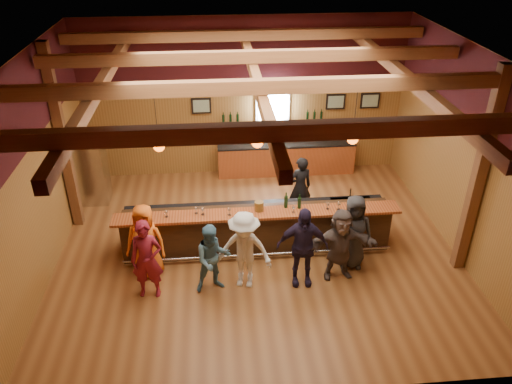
# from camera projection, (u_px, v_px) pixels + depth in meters

# --- Properties ---
(room) EXTENTS (9.04, 9.00, 4.52)m
(room) POSITION_uv_depth(u_px,v_px,m) (257.00, 118.00, 10.04)
(room) COLOR brown
(room) RESTS_ON ground
(bar_counter) EXTENTS (6.30, 1.07, 1.11)m
(bar_counter) POSITION_uv_depth(u_px,v_px,m) (257.00, 226.00, 11.45)
(bar_counter) COLOR black
(bar_counter) RESTS_ON ground
(back_bar_cabinet) EXTENTS (4.00, 0.52, 0.95)m
(back_bar_cabinet) POSITION_uv_depth(u_px,v_px,m) (286.00, 158.00, 14.65)
(back_bar_cabinet) COLOR brown
(back_bar_cabinet) RESTS_ON ground
(window) EXTENTS (0.95, 0.09, 0.95)m
(window) POSITION_uv_depth(u_px,v_px,m) (273.00, 105.00, 14.04)
(window) COLOR silver
(window) RESTS_ON room
(framed_pictures) EXTENTS (5.35, 0.05, 0.45)m
(framed_pictures) POSITION_uv_depth(u_px,v_px,m) (303.00, 103.00, 14.07)
(framed_pictures) COLOR black
(framed_pictures) RESTS_ON room
(wine_shelves) EXTENTS (3.00, 0.18, 0.30)m
(wine_shelves) POSITION_uv_depth(u_px,v_px,m) (273.00, 120.00, 14.19)
(wine_shelves) COLOR brown
(wine_shelves) RESTS_ON room
(pendant_lights) EXTENTS (4.24, 0.24, 1.37)m
(pendant_lights) POSITION_uv_depth(u_px,v_px,m) (257.00, 142.00, 10.24)
(pendant_lights) COLOR black
(pendant_lights) RESTS_ON room
(stainless_fridge) EXTENTS (0.70, 0.70, 1.80)m
(stainless_fridge) POSITION_uv_depth(u_px,v_px,m) (93.00, 170.00, 13.06)
(stainless_fridge) COLOR silver
(stainless_fridge) RESTS_ON ground
(customer_orange) EXTENTS (0.91, 0.67, 1.70)m
(customer_orange) POSITION_uv_depth(u_px,v_px,m) (146.00, 241.00, 10.38)
(customer_orange) COLOR orange
(customer_orange) RESTS_ON ground
(customer_redvest) EXTENTS (0.66, 0.45, 1.73)m
(customer_redvest) POSITION_uv_depth(u_px,v_px,m) (147.00, 260.00, 9.81)
(customer_redvest) COLOR maroon
(customer_redvest) RESTS_ON ground
(customer_denim) EXTENTS (0.85, 0.72, 1.53)m
(customer_denim) POSITION_uv_depth(u_px,v_px,m) (213.00, 258.00, 10.01)
(customer_denim) COLOR teal
(customer_denim) RESTS_ON ground
(customer_white) EXTENTS (1.27, 0.94, 1.75)m
(customer_white) POSITION_uv_depth(u_px,v_px,m) (244.00, 251.00, 10.06)
(customer_white) COLOR silver
(customer_white) RESTS_ON ground
(customer_navy) EXTENTS (1.08, 0.51, 1.81)m
(customer_navy) POSITION_uv_depth(u_px,v_px,m) (302.00, 247.00, 10.12)
(customer_navy) COLOR #211933
(customer_navy) RESTS_ON ground
(customer_brown) EXTENTS (1.54, 0.57, 1.64)m
(customer_brown) POSITION_uv_depth(u_px,v_px,m) (340.00, 244.00, 10.34)
(customer_brown) COLOR #514541
(customer_brown) RESTS_ON ground
(customer_dark) EXTENTS (0.86, 0.58, 1.72)m
(customer_dark) POSITION_uv_depth(u_px,v_px,m) (353.00, 232.00, 10.66)
(customer_dark) COLOR #252528
(customer_dark) RESTS_ON ground
(bartender) EXTENTS (0.66, 0.50, 1.64)m
(bartender) POSITION_uv_depth(u_px,v_px,m) (300.00, 187.00, 12.45)
(bartender) COLOR black
(bartender) RESTS_ON ground
(ice_bucket) EXTENTS (0.20, 0.20, 0.22)m
(ice_bucket) POSITION_uv_depth(u_px,v_px,m) (259.00, 206.00, 10.90)
(ice_bucket) COLOR brown
(ice_bucket) RESTS_ON bar_counter
(bottle_a) EXTENTS (0.08, 0.08, 0.37)m
(bottle_a) POSITION_uv_depth(u_px,v_px,m) (286.00, 202.00, 10.99)
(bottle_a) COLOR black
(bottle_a) RESTS_ON bar_counter
(bottle_b) EXTENTS (0.08, 0.08, 0.35)m
(bottle_b) POSITION_uv_depth(u_px,v_px,m) (299.00, 203.00, 10.97)
(bottle_b) COLOR black
(bottle_b) RESTS_ON bar_counter
(glass_a) EXTENTS (0.08, 0.08, 0.17)m
(glass_a) POSITION_uv_depth(u_px,v_px,m) (137.00, 212.00, 10.66)
(glass_a) COLOR silver
(glass_a) RESTS_ON bar_counter
(glass_b) EXTENTS (0.07, 0.07, 0.17)m
(glass_b) POSITION_uv_depth(u_px,v_px,m) (166.00, 212.00, 10.66)
(glass_b) COLOR silver
(glass_b) RESTS_ON bar_counter
(glass_c) EXTENTS (0.08, 0.08, 0.18)m
(glass_c) POSITION_uv_depth(u_px,v_px,m) (196.00, 208.00, 10.78)
(glass_c) COLOR silver
(glass_c) RESTS_ON bar_counter
(glass_d) EXTENTS (0.08, 0.08, 0.18)m
(glass_d) POSITION_uv_depth(u_px,v_px,m) (203.00, 209.00, 10.73)
(glass_d) COLOR silver
(glass_d) RESTS_ON bar_counter
(glass_e) EXTENTS (0.08, 0.08, 0.19)m
(glass_e) POSITION_uv_depth(u_px,v_px,m) (229.00, 210.00, 10.72)
(glass_e) COLOR silver
(glass_e) RESTS_ON bar_counter
(glass_f) EXTENTS (0.08, 0.08, 0.17)m
(glass_f) POSITION_uv_depth(u_px,v_px,m) (293.00, 208.00, 10.82)
(glass_f) COLOR silver
(glass_f) RESTS_ON bar_counter
(glass_g) EXTENTS (0.07, 0.07, 0.16)m
(glass_g) POSITION_uv_depth(u_px,v_px,m) (328.00, 204.00, 10.94)
(glass_g) COLOR silver
(glass_g) RESTS_ON bar_counter
(glass_h) EXTENTS (0.09, 0.09, 0.20)m
(glass_h) POSITION_uv_depth(u_px,v_px,m) (339.00, 204.00, 10.92)
(glass_h) COLOR silver
(glass_h) RESTS_ON bar_counter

